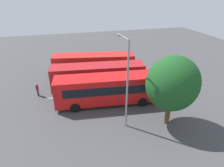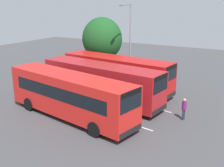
# 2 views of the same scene
# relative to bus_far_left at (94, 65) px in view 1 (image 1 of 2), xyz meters

# --- Properties ---
(ground_plane) EXTENTS (67.22, 67.22, 0.00)m
(ground_plane) POSITION_rel_bus_far_left_xyz_m (-0.51, 3.90, -1.79)
(ground_plane) COLOR #424244
(bus_far_left) EXTENTS (11.34, 4.28, 3.24)m
(bus_far_left) POSITION_rel_bus_far_left_xyz_m (0.00, 0.00, 0.00)
(bus_far_left) COLOR red
(bus_far_left) RESTS_ON ground
(bus_center_left) EXTENTS (11.29, 3.64, 3.24)m
(bus_center_left) POSITION_rel_bus_far_left_xyz_m (0.16, 3.98, 0.00)
(bus_center_left) COLOR #AD191E
(bus_center_left) RESTS_ON ground
(bus_center_right) EXTENTS (11.28, 3.50, 3.24)m
(bus_center_right) POSITION_rel_bus_far_left_xyz_m (-0.26, 7.39, 0.00)
(bus_center_right) COLOR red
(bus_center_right) RESTS_ON ground
(pedestrian) EXTENTS (0.38, 0.38, 1.62)m
(pedestrian) POSITION_rel_bus_far_left_xyz_m (7.32, 3.78, -0.84)
(pedestrian) COLOR #232833
(pedestrian) RESTS_ON ground
(street_lamp) EXTENTS (0.33, 2.62, 8.06)m
(street_lamp) POSITION_rel_bus_far_left_xyz_m (-0.94, 11.25, 2.85)
(street_lamp) COLOR gray
(street_lamp) RESTS_ON ground
(depot_tree) EXTENTS (4.66, 4.19, 6.60)m
(depot_tree) POSITION_rel_bus_far_left_xyz_m (-4.82, 12.08, 2.35)
(depot_tree) COLOR #4C3823
(depot_tree) RESTS_ON ground
(lane_stripe_outer_left) EXTENTS (13.34, 2.35, 0.01)m
(lane_stripe_outer_left) POSITION_rel_bus_far_left_xyz_m (-0.51, 2.04, -1.79)
(lane_stripe_outer_left) COLOR silver
(lane_stripe_outer_left) RESTS_ON ground
(lane_stripe_inner_left) EXTENTS (13.34, 2.35, 0.01)m
(lane_stripe_inner_left) POSITION_rel_bus_far_left_xyz_m (-0.51, 5.77, -1.79)
(lane_stripe_inner_left) COLOR silver
(lane_stripe_inner_left) RESTS_ON ground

